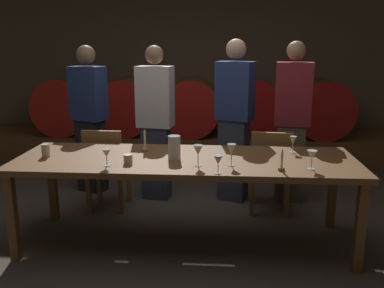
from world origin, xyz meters
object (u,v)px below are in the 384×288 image
wine_barrel_far_right (320,108)px  wine_glass_far_right (312,155)px  guest_center_left (156,122)px  wine_glass_far_left (106,154)px  cup_left (46,150)px  guest_far_left (89,118)px  pitcher (174,148)px  wine_barrel_far_left (67,106)px  wine_barrel_right (254,108)px  guest_center_right (234,120)px  candle_left (145,145)px  candle_right (282,165)px  chair_right (271,168)px  wine_barrel_center (192,107)px  wine_glass_center_right (232,150)px  wine_glass_center_left (218,161)px  chair_left (106,165)px  wine_barrel_left (128,106)px  cup_right (128,159)px  wine_glass_left (198,151)px  wine_glass_right (293,141)px  guest_far_right (292,122)px  dining_table (186,165)px

wine_barrel_far_right → wine_glass_far_right: (-0.73, -2.95, 0.08)m
guest_center_left → wine_glass_far_left: guest_center_left is taller
wine_barrel_far_right → cup_left: (-2.92, -2.74, 0.03)m
guest_far_left → pitcher: 1.73m
wine_barrel_far_left → guest_center_left: 2.27m
wine_glass_far_left → wine_barrel_right: bearing=65.2°
guest_center_right → cup_left: 1.99m
guest_far_left → wine_glass_far_left: (0.62, -1.54, -0.00)m
candle_left → wine_glass_far_right: size_ratio=1.41×
candle_left → wine_glass_far_left: (-0.22, -0.47, 0.04)m
wine_barrel_far_right → candle_right: bearing=-107.7°
wine_barrel_right → chair_right: bearing=-89.1°
wine_barrel_center → wine_glass_center_right: bearing=-79.9°
wine_glass_center_left → chair_left: bearing=136.8°
chair_right → wine_glass_center_left: wine_glass_center_left is taller
guest_center_left → wine_glass_far_left: bearing=90.8°
wine_barrel_left → wine_barrel_far_right: (2.82, 0.00, 0.00)m
wine_barrel_center → guest_center_right: guest_center_right is taller
wine_barrel_far_left → pitcher: 3.35m
chair_right → cup_right: 1.58m
wine_barrel_far_left → wine_glass_left: (2.13, -2.93, 0.10)m
wine_glass_far_left → wine_glass_center_left: (0.88, -0.14, 0.00)m
wine_glass_far_right → wine_barrel_left: bearing=125.3°
wine_barrel_far_left → wine_glass_far_right: wine_barrel_far_left is taller
wine_barrel_far_left → wine_glass_center_right: (2.40, -2.90, 0.10)m
wine_barrel_far_left → wine_barrel_right: same height
guest_center_right → wine_glass_right: 0.97m
guest_far_right → wine_glass_far_left: (-1.67, -1.39, -0.02)m
guest_far_left → pitcher: size_ratio=8.46×
guest_far_right → wine_barrel_right: bearing=-69.9°
guest_far_right → wine_glass_right: (-0.13, -0.86, -0.02)m
guest_center_right → wine_glass_left: size_ratio=10.42×
guest_far_right → pitcher: bearing=54.9°
cup_right → candle_right: bearing=-5.0°
wine_barrel_left → wine_glass_left: size_ratio=4.88×
dining_table → cup_right: (-0.45, -0.20, 0.10)m
guest_center_left → cup_left: 1.37m
guest_far_left → wine_glass_center_right: (1.60, -1.47, 0.03)m
guest_far_right → wine_glass_far_left: size_ratio=12.73×
wine_barrel_left → wine_barrel_center: bearing=0.0°
wine_glass_left → wine_glass_right: (0.82, 0.48, -0.02)m
wine_barrel_right → wine_glass_far_right: bearing=-85.7°
chair_left → guest_far_left: guest_far_left is taller
wine_glass_center_right → wine_glass_far_right: 0.62m
wine_barrel_far_right → wine_glass_center_right: (-1.34, -2.90, 0.10)m
wine_glass_left → cup_left: wine_glass_left is taller
wine_glass_left → cup_left: bearing=171.9°
wine_glass_far_left → wine_glass_right: (1.54, 0.53, 0.00)m
chair_right → wine_glass_center_left: (-0.53, -1.12, 0.39)m
candle_right → wine_glass_right: size_ratio=1.20×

